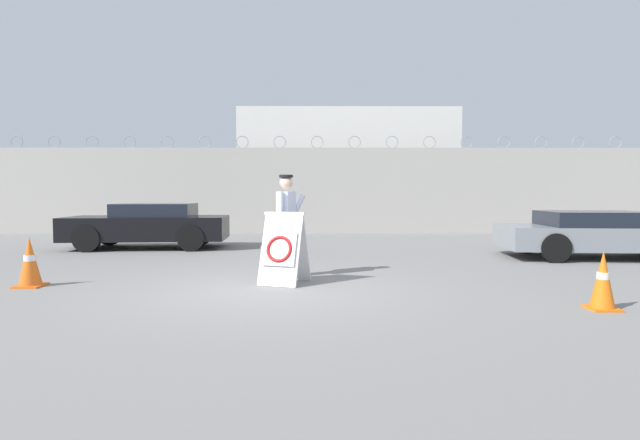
% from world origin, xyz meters
% --- Properties ---
extents(ground_plane, '(90.00, 90.00, 0.00)m').
position_xyz_m(ground_plane, '(0.00, 0.00, 0.00)').
color(ground_plane, gray).
extents(perimeter_wall, '(36.00, 0.30, 3.67)m').
position_xyz_m(perimeter_wall, '(0.00, 11.15, 1.62)').
color(perimeter_wall, '#ADA8A0').
rests_on(perimeter_wall, ground_plane).
extents(building_block, '(9.45, 7.23, 5.16)m').
position_xyz_m(building_block, '(2.05, 16.91, 2.58)').
color(building_block, silver).
rests_on(building_block, ground_plane).
extents(barricade_sign, '(0.88, 0.94, 1.20)m').
position_xyz_m(barricade_sign, '(0.14, 0.54, 0.60)').
color(barricade_sign, white).
rests_on(barricade_sign, ground_plane).
extents(security_guard, '(0.52, 0.64, 1.83)m').
position_xyz_m(security_guard, '(0.15, 1.25, 1.04)').
color(security_guard, '#514C42').
rests_on(security_guard, ground_plane).
extents(traffic_cone_near, '(0.41, 0.41, 0.80)m').
position_xyz_m(traffic_cone_near, '(-3.92, 0.30, 0.40)').
color(traffic_cone_near, orange).
rests_on(traffic_cone_near, ground_plane).
extents(traffic_cone_mid, '(0.36, 0.36, 0.76)m').
position_xyz_m(traffic_cone_mid, '(4.39, -1.35, 0.38)').
color(traffic_cone_mid, orange).
rests_on(traffic_cone_mid, ground_plane).
extents(parked_car_front_coupe, '(4.36, 2.12, 1.23)m').
position_xyz_m(parked_car_front_coupe, '(-3.91, 6.00, 0.64)').
color(parked_car_front_coupe, black).
rests_on(parked_car_front_coupe, ground_plane).
extents(parked_car_far_side, '(4.69, 2.25, 1.09)m').
position_xyz_m(parked_car_far_side, '(7.31, 3.82, 0.57)').
color(parked_car_far_side, black).
rests_on(parked_car_far_side, ground_plane).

